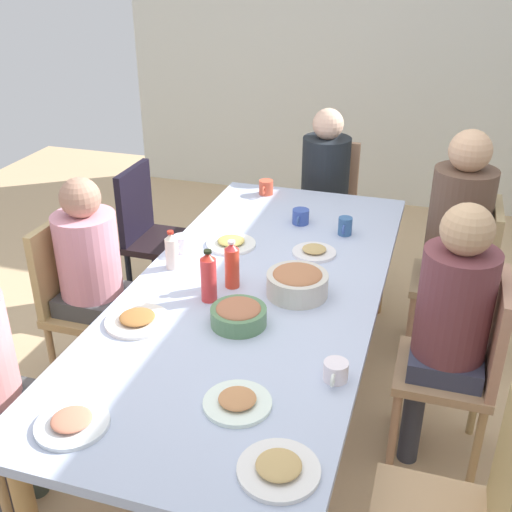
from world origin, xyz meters
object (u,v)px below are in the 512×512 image
Objects in this scene: chair_1 at (152,230)px; chair_6 at (80,296)px; person_6 at (92,268)px; person_4 at (325,179)px; cup_1 at (336,371)px; cup_4 at (301,217)px; plate_2 at (137,320)px; bowl_0 at (239,314)px; cup_3 at (181,244)px; bottle_2 at (232,265)px; chair_0 at (465,362)px; person_2 at (456,227)px; person_0 at (450,315)px; cup_0 at (345,226)px; bottle_0 at (209,277)px; bowl_1 at (297,282)px; chair_2 at (467,273)px; plate_1 at (231,243)px; plate_5 at (72,423)px; dining_table at (256,298)px; plate_0 at (314,251)px; plate_3 at (279,468)px; plate_4 at (237,402)px; chair_4 at (326,201)px; cup_2 at (266,187)px; bottle_1 at (172,251)px.

chair_6 is (0.82, 0.00, 0.00)m from chair_1.
person_4 is at bearing 151.45° from person_6.
cup_1 is at bearing 68.39° from chair_6.
plate_2 is at bearing -18.85° from cup_4.
chair_1 is at bearing -140.19° from bowl_0.
cup_3 is 0.52× the size of bottle_2.
chair_0 is 4.05× the size of bottle_2.
person_0 is at bearing -0.11° from person_2.
chair_6 is at bearing -111.61° from cup_1.
cup_4 is at bearing -105.60° from cup_0.
person_0 is 1.00m from bottle_0.
person_2 reaches higher than bowl_1.
chair_0 and chair_2 have the same top height.
person_0 is 1.13m from plate_1.
plate_5 is at bearing 7.30° from plate_2.
chair_2 reaches higher than cup_3.
chair_0 is at bearing 90.00° from dining_table.
plate_0 is at bearing 149.29° from bottle_0.
chair_0 is 3.69× the size of plate_3.
dining_table is 2.16× the size of person_6.
plate_4 and plate_5 have the same top height.
chair_0 is at bearing 130.21° from plate_5.
plate_1 is (-0.36, 0.68, 0.22)m from chair_6.
person_2 is at bearing 106.71° from cup_0.
plate_0 is 0.83× the size of plate_2.
chair_0 is 0.87m from plate_0.
chair_4 is 4.20× the size of plate_0.
cup_2 is (-1.09, -0.28, 0.10)m from dining_table.
person_2 is 1.72m from plate_4.
chair_4 is 3.83× the size of bottle_0.
person_0 is at bearing 99.79° from bottle_0.
bottle_2 is (0.42, -0.28, 0.09)m from plate_0.
bottle_0 reaches higher than plate_1.
person_2 is (-0.00, 1.75, 0.26)m from chair_1.
cup_0 is 0.79m from bottle_2.
plate_0 is 1.16m from plate_4.
cup_3 reaches higher than dining_table.
bottle_1 is (0.77, -1.34, 0.30)m from chair_2.
bottle_0 is 0.35m from bottle_1.
cup_1 is at bearing 49.92° from cup_3.
bowl_0 is at bearing 41.89° from cup_3.
chair_6 reaches higher than plate_1.
person_0 is 6.45× the size of bottle_1.
chair_1 is 7.48× the size of cup_2.
chair_6 is 1.22m from cup_4.
person_2 reaches higher than plate_2.
bowl_0 is (1.13, -0.89, 0.26)m from chair_2.
bottle_1 reaches higher than plate_2.
chair_4 reaches higher than plate_0.
bowl_1 is 0.38m from bottle_0.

